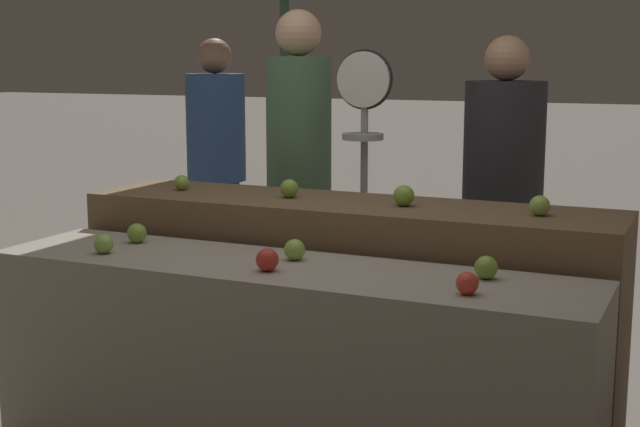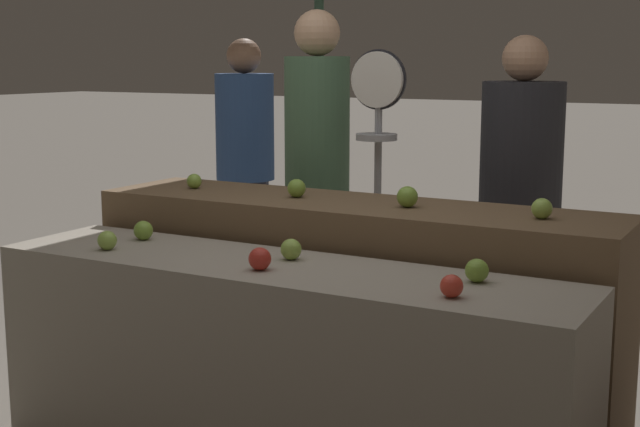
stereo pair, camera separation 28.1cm
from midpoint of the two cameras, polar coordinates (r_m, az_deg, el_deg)
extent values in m
cylinder|color=#33513D|center=(6.61, 1.17, 8.14)|extent=(0.07, 0.07, 2.74)
cube|color=gray|center=(3.43, -0.30, -9.92)|extent=(2.33, 0.55, 0.81)
cube|color=brown|center=(3.92, 4.05, -6.25)|extent=(2.33, 0.55, 0.96)
sphere|color=#8EB247|center=(3.64, -11.33, -1.72)|extent=(0.08, 0.08, 0.08)
sphere|color=#B72D23|center=(3.23, -1.38, -2.94)|extent=(0.08, 0.08, 0.08)
sphere|color=red|center=(2.92, 11.18, -4.61)|extent=(0.08, 0.08, 0.08)
sphere|color=#7AA338|center=(3.81, -9.19, -1.09)|extent=(0.08, 0.08, 0.08)
sphere|color=#8EB247|center=(3.39, 0.48, -2.32)|extent=(0.08, 0.08, 0.08)
sphere|color=#7AA338|center=(3.13, 12.57, -3.61)|extent=(0.08, 0.08, 0.08)
sphere|color=#84AD3D|center=(4.22, -6.17, 2.06)|extent=(0.07, 0.07, 0.07)
sphere|color=#7AA338|center=(3.92, 0.54, 1.62)|extent=(0.08, 0.08, 0.08)
sphere|color=#7AA338|center=(3.69, 7.79, 1.05)|extent=(0.09, 0.09, 0.09)
sphere|color=#8EB247|center=(3.53, 16.25, 0.29)|extent=(0.08, 0.08, 0.08)
cylinder|color=#99999E|center=(4.39, 5.52, -0.92)|extent=(0.04, 0.04, 1.50)
cylinder|color=black|center=(4.31, 5.65, 8.52)|extent=(0.29, 0.01, 0.29)
cylinder|color=silver|center=(4.30, 5.57, 8.52)|extent=(0.27, 0.02, 0.27)
cylinder|color=#99999E|center=(4.31, 5.53, 5.82)|extent=(0.01, 0.01, 0.14)
cylinder|color=#99999E|center=(4.31, 5.51, 4.89)|extent=(0.20, 0.20, 0.03)
cube|color=#2D2D38|center=(4.82, 1.50, -3.88)|extent=(0.28, 0.19, 0.85)
cylinder|color=#476B4C|center=(4.69, 1.54, 5.53)|extent=(0.39, 0.39, 0.74)
sphere|color=tan|center=(4.68, 1.57, 11.49)|extent=(0.24, 0.24, 0.24)
cube|color=#2D2D38|center=(4.61, 14.16, -5.22)|extent=(0.34, 0.25, 0.78)
cylinder|color=#232328|center=(4.48, 14.55, 3.84)|extent=(0.49, 0.49, 0.68)
sphere|color=tan|center=(4.46, 14.80, 9.59)|extent=(0.22, 0.22, 0.22)
cube|color=#2D2D38|center=(5.91, -3.37, -1.59)|extent=(0.33, 0.28, 0.79)
cylinder|color=#2D4C84|center=(5.81, -3.45, 5.55)|extent=(0.51, 0.51, 0.69)
sphere|color=#936B51|center=(5.79, -3.49, 10.04)|extent=(0.22, 0.22, 0.22)
camera|label=1|loc=(0.14, -87.72, 0.40)|focal=50.00mm
camera|label=2|loc=(0.14, 92.28, -0.40)|focal=50.00mm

